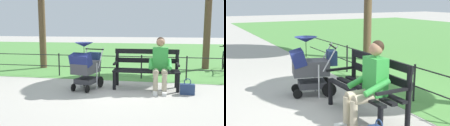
# 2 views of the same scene
# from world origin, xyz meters

# --- Properties ---
(ground_plane) EXTENTS (60.00, 60.00, 0.00)m
(ground_plane) POSITION_xyz_m (0.00, 0.00, 0.00)
(ground_plane) COLOR #ADA89E
(park_bench) EXTENTS (1.61, 0.63, 0.96)m
(park_bench) POSITION_xyz_m (-0.83, -0.12, 0.53)
(park_bench) COLOR black
(park_bench) RESTS_ON ground
(person_on_bench) EXTENTS (0.54, 0.74, 1.28)m
(person_on_bench) POSITION_xyz_m (-1.17, 0.11, 0.68)
(person_on_bench) COLOR tan
(person_on_bench) RESTS_ON ground
(stroller) EXTENTS (0.69, 0.97, 1.15)m
(stroller) POSITION_xyz_m (0.59, 0.32, 0.59)
(stroller) COLOR black
(stroller) RESTS_ON ground
(park_fence) EXTENTS (8.94, 0.04, 0.70)m
(park_fence) POSITION_xyz_m (-0.50, -1.22, 0.43)
(park_fence) COLOR black
(park_fence) RESTS_ON ground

